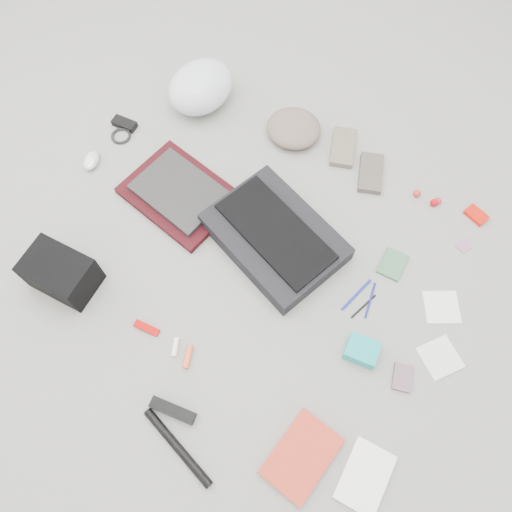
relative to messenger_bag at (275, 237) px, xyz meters
The scene contains 33 objects.
ground_plane 0.11m from the messenger_bag, 100.94° to the right, with size 4.00×4.00×0.00m, color gray.
messenger_bag is the anchor object (origin of this frame).
bag_flap 0.04m from the messenger_bag, behind, with size 0.44×0.20×0.01m, color black.
laptop_sleeve 0.41m from the messenger_bag, behind, with size 0.40×0.30×0.03m, color #350A0F.
laptop 0.41m from the messenger_bag, behind, with size 0.32×0.23×0.02m, color black.
bike_helmet 0.72m from the messenger_bag, 143.16° to the left, with size 0.23×0.29×0.17m, color white.
beanie 0.49m from the messenger_bag, 109.47° to the left, with size 0.22×0.21×0.08m, color #716054.
mitten_left 0.50m from the messenger_bag, 85.08° to the left, with size 0.09×0.18×0.03m, color #726653.
mitten_right 0.48m from the messenger_bag, 66.76° to the left, with size 0.09×0.17×0.03m, color #564E46.
power_brick 0.80m from the messenger_bag, 167.91° to the left, with size 0.10×0.04×0.03m, color black.
cable_coil 0.78m from the messenger_bag, behind, with size 0.08×0.08×0.01m, color black.
mouse 0.79m from the messenger_bag, behind, with size 0.06×0.09×0.04m, color silver.
camera_bag 0.75m from the messenger_bag, 138.90° to the right, with size 0.22×0.16×0.14m, color black.
multitool 0.55m from the messenger_bag, 113.87° to the right, with size 0.09×0.02×0.01m, color #A80300.
toiletry_tube_white 0.52m from the messenger_bag, 101.28° to the right, with size 0.02×0.02×0.06m, color white.
toiletry_tube_orange 0.52m from the messenger_bag, 95.19° to the right, with size 0.02×0.02×0.07m, color #EE5B2D.
u_lock 0.68m from the messenger_bag, 89.64° to the right, with size 0.15×0.04×0.03m, color black.
bike_pump 0.77m from the messenger_bag, 84.31° to the right, with size 0.03×0.03×0.30m, color black.
book_red 0.73m from the messenger_bag, 55.31° to the right, with size 0.16×0.24×0.02m, color red.
book_white 0.83m from the messenger_bag, 42.70° to the right, with size 0.13×0.19×0.02m, color white.
notepad 0.43m from the messenger_bag, 16.77° to the left, with size 0.08×0.11×0.01m, color #3C6848.
pen_blue 0.35m from the messenger_bag, ahead, with size 0.01×0.01×0.15m, color #132196.
pen_black 0.39m from the messenger_bag, 10.36° to the right, with size 0.01×0.01×0.12m, color black.
pen_navy 0.40m from the messenger_bag, ahead, with size 0.01×0.01×0.14m, color navy.
accordion_wallet 0.50m from the messenger_bag, 26.61° to the right, with size 0.10×0.08×0.05m, color #0FA7AA.
card_deck 0.64m from the messenger_bag, 21.36° to the right, with size 0.06×0.09×0.02m, color slate.
napkin_top 0.63m from the messenger_bag, ahead, with size 0.12×0.12×0.01m, color white.
napkin_bottom 0.69m from the messenger_bag, ahead, with size 0.12×0.12×0.01m, color silver.
lollipop_a 0.58m from the messenger_bag, 49.19° to the left, with size 0.03×0.03×0.03m, color red.
lollipop_b 0.62m from the messenger_bag, 43.82° to the left, with size 0.03×0.03×0.03m, color #B4050F.
lollipop_c 0.64m from the messenger_bag, 44.18° to the left, with size 0.03×0.03×0.03m, color red.
altoids_tin 0.76m from the messenger_bag, 37.25° to the left, with size 0.08×0.05×0.02m, color red.
stamp_sheet 0.69m from the messenger_bag, 27.69° to the left, with size 0.04×0.05×0.00m, color #A56C91.
Camera 1 is at (0.35, -0.63, 1.64)m, focal length 35.00 mm.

